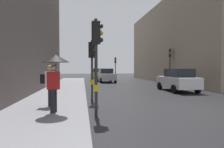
{
  "coord_description": "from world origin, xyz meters",
  "views": [
    {
      "loc": [
        -4.97,
        -8.01,
        1.8
      ],
      "look_at": [
        -2.37,
        9.81,
        1.28
      ],
      "focal_mm": 32.21,
      "sensor_mm": 36.0,
      "label": 1
    }
  ],
  "objects_px": {
    "traffic_light_far_median": "(115,64)",
    "traffic_light_near_right": "(92,59)",
    "traffic_light_mid_street": "(170,60)",
    "pedestrian_with_umbrella": "(55,67)",
    "traffic_light_near_left": "(97,49)",
    "car_silver_hatchback": "(106,75)",
    "pedestrian_with_black_backpack": "(49,83)",
    "car_yellow_taxi": "(98,73)",
    "car_white_compact": "(178,80)"
  },
  "relations": [
    {
      "from": "car_white_compact",
      "to": "car_yellow_taxi",
      "type": "bearing_deg",
      "value": 101.24
    },
    {
      "from": "traffic_light_near_left",
      "to": "pedestrian_with_umbrella",
      "type": "bearing_deg",
      "value": 176.82
    },
    {
      "from": "traffic_light_near_left",
      "to": "car_yellow_taxi",
      "type": "xyz_separation_m",
      "value": [
        2.25,
        30.07,
        -1.63
      ]
    },
    {
      "from": "traffic_light_far_median",
      "to": "pedestrian_with_umbrella",
      "type": "distance_m",
      "value": 23.75
    },
    {
      "from": "traffic_light_near_right",
      "to": "car_yellow_taxi",
      "type": "xyz_separation_m",
      "value": [
        2.25,
        26.84,
        -1.4
      ]
    },
    {
      "from": "traffic_light_far_median",
      "to": "traffic_light_near_left",
      "type": "relative_size",
      "value": 0.97
    },
    {
      "from": "car_white_compact",
      "to": "car_yellow_taxi",
      "type": "relative_size",
      "value": 0.97
    },
    {
      "from": "traffic_light_far_median",
      "to": "car_yellow_taxi",
      "type": "height_order",
      "value": "traffic_light_far_median"
    },
    {
      "from": "traffic_light_far_median",
      "to": "car_white_compact",
      "type": "distance_m",
      "value": 16.14
    },
    {
      "from": "car_white_compact",
      "to": "car_silver_hatchback",
      "type": "height_order",
      "value": "same"
    },
    {
      "from": "traffic_light_near_right",
      "to": "pedestrian_with_black_backpack",
      "type": "height_order",
      "value": "traffic_light_near_right"
    },
    {
      "from": "traffic_light_near_left",
      "to": "pedestrian_with_umbrella",
      "type": "xyz_separation_m",
      "value": [
        -1.53,
        0.09,
        -0.67
      ]
    },
    {
      "from": "traffic_light_far_median",
      "to": "car_silver_hatchback",
      "type": "height_order",
      "value": "traffic_light_far_median"
    },
    {
      "from": "traffic_light_mid_street",
      "to": "car_white_compact",
      "type": "bearing_deg",
      "value": -109.14
    },
    {
      "from": "car_silver_hatchback",
      "to": "traffic_light_far_median",
      "type": "bearing_deg",
      "value": 67.22
    },
    {
      "from": "traffic_light_far_median",
      "to": "traffic_light_near_right",
      "type": "bearing_deg",
      "value": -102.76
    },
    {
      "from": "car_silver_hatchback",
      "to": "car_yellow_taxi",
      "type": "bearing_deg",
      "value": 91.07
    },
    {
      "from": "traffic_light_mid_street",
      "to": "car_white_compact",
      "type": "xyz_separation_m",
      "value": [
        -2.12,
        -6.09,
        -1.86
      ]
    },
    {
      "from": "traffic_light_far_median",
      "to": "pedestrian_with_umbrella",
      "type": "relative_size",
      "value": 1.65
    },
    {
      "from": "car_yellow_taxi",
      "to": "traffic_light_near_right",
      "type": "bearing_deg",
      "value": -94.79
    },
    {
      "from": "traffic_light_far_median",
      "to": "car_yellow_taxi",
      "type": "relative_size",
      "value": 0.82
    },
    {
      "from": "traffic_light_mid_street",
      "to": "pedestrian_with_black_backpack",
      "type": "xyz_separation_m",
      "value": [
        -10.87,
        -11.83,
        -1.57
      ]
    },
    {
      "from": "traffic_light_mid_street",
      "to": "pedestrian_with_umbrella",
      "type": "height_order",
      "value": "traffic_light_mid_street"
    },
    {
      "from": "car_white_compact",
      "to": "traffic_light_near_right",
      "type": "bearing_deg",
      "value": -149.98
    },
    {
      "from": "traffic_light_near_left",
      "to": "pedestrian_with_umbrella",
      "type": "height_order",
      "value": "traffic_light_near_left"
    },
    {
      "from": "car_silver_hatchback",
      "to": "pedestrian_with_black_backpack",
      "type": "xyz_separation_m",
      "value": [
        -4.42,
        -16.82,
        0.29
      ]
    },
    {
      "from": "traffic_light_near_right",
      "to": "pedestrian_with_umbrella",
      "type": "height_order",
      "value": "traffic_light_near_right"
    },
    {
      "from": "traffic_light_far_median",
      "to": "pedestrian_with_umbrella",
      "type": "xyz_separation_m",
      "value": [
        -6.02,
        -22.97,
        -0.6
      ]
    },
    {
      "from": "car_white_compact",
      "to": "car_yellow_taxi",
      "type": "distance_m",
      "value": 23.36
    },
    {
      "from": "car_white_compact",
      "to": "traffic_light_far_median",
      "type": "bearing_deg",
      "value": 98.29
    },
    {
      "from": "pedestrian_with_umbrella",
      "to": "car_silver_hatchback",
      "type": "bearing_deg",
      "value": 77.59
    },
    {
      "from": "traffic_light_near_right",
      "to": "car_yellow_taxi",
      "type": "height_order",
      "value": "traffic_light_near_right"
    },
    {
      "from": "car_white_compact",
      "to": "car_silver_hatchback",
      "type": "xyz_separation_m",
      "value": [
        -4.33,
        11.08,
        0.0
      ]
    },
    {
      "from": "traffic_light_mid_street",
      "to": "car_white_compact",
      "type": "distance_m",
      "value": 6.71
    },
    {
      "from": "traffic_light_near_left",
      "to": "car_silver_hatchback",
      "type": "xyz_separation_m",
      "value": [
        2.47,
        18.25,
        -1.63
      ]
    },
    {
      "from": "pedestrian_with_umbrella",
      "to": "pedestrian_with_black_backpack",
      "type": "xyz_separation_m",
      "value": [
        -0.43,
        1.34,
        -0.68
      ]
    },
    {
      "from": "car_white_compact",
      "to": "car_yellow_taxi",
      "type": "height_order",
      "value": "same"
    },
    {
      "from": "traffic_light_mid_street",
      "to": "car_silver_hatchback",
      "type": "relative_size",
      "value": 0.92
    },
    {
      "from": "traffic_light_near_left",
      "to": "car_white_compact",
      "type": "height_order",
      "value": "traffic_light_near_left"
    },
    {
      "from": "pedestrian_with_black_backpack",
      "to": "traffic_light_near_left",
      "type": "bearing_deg",
      "value": -36.16
    },
    {
      "from": "traffic_light_mid_street",
      "to": "car_yellow_taxi",
      "type": "bearing_deg",
      "value": 111.64
    },
    {
      "from": "car_white_compact",
      "to": "car_silver_hatchback",
      "type": "bearing_deg",
      "value": 111.36
    },
    {
      "from": "pedestrian_with_umbrella",
      "to": "pedestrian_with_black_backpack",
      "type": "distance_m",
      "value": 1.56
    },
    {
      "from": "pedestrian_with_black_backpack",
      "to": "traffic_light_mid_street",
      "type": "bearing_deg",
      "value": 47.41
    },
    {
      "from": "traffic_light_near_right",
      "to": "traffic_light_mid_street",
      "type": "bearing_deg",
      "value": 48.34
    },
    {
      "from": "pedestrian_with_umbrella",
      "to": "car_yellow_taxi",
      "type": "bearing_deg",
      "value": 82.82
    },
    {
      "from": "pedestrian_with_umbrella",
      "to": "traffic_light_mid_street",
      "type": "bearing_deg",
      "value": 51.58
    },
    {
      "from": "traffic_light_far_median",
      "to": "pedestrian_with_umbrella",
      "type": "bearing_deg",
      "value": -104.68
    },
    {
      "from": "traffic_light_near_right",
      "to": "traffic_light_near_left",
      "type": "height_order",
      "value": "traffic_light_near_left"
    },
    {
      "from": "traffic_light_near_right",
      "to": "pedestrian_with_black_backpack",
      "type": "xyz_separation_m",
      "value": [
        -1.95,
        -1.8,
        -1.11
      ]
    }
  ]
}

